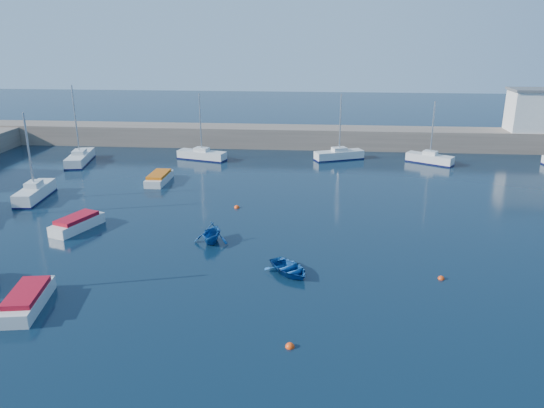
# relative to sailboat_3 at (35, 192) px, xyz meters

# --- Properties ---
(ground) EXTENTS (220.00, 220.00, 0.00)m
(ground) POSITION_rel_sailboat_3_xyz_m (25.00, -21.13, -0.66)
(ground) COLOR black
(ground) RESTS_ON ground
(back_wall) EXTENTS (96.00, 4.50, 2.60)m
(back_wall) POSITION_rel_sailboat_3_xyz_m (25.00, 24.87, 0.64)
(back_wall) COLOR #736558
(back_wall) RESTS_ON ground
(sailboat_3) EXTENTS (2.19, 6.08, 8.02)m
(sailboat_3) POSITION_rel_sailboat_3_xyz_m (0.00, 0.00, 0.00)
(sailboat_3) COLOR silver
(sailboat_3) RESTS_ON ground
(sailboat_4) EXTENTS (3.11, 7.09, 8.99)m
(sailboat_4) POSITION_rel_sailboat_3_xyz_m (-1.78, 13.71, -0.05)
(sailboat_4) COLOR silver
(sailboat_4) RESTS_ON ground
(sailboat_5) EXTENTS (6.16, 3.29, 7.85)m
(sailboat_5) POSITION_rel_sailboat_3_xyz_m (12.08, 16.63, -0.09)
(sailboat_5) COLOR silver
(sailboat_5) RESTS_ON ground
(sailboat_6) EXTENTS (6.08, 3.82, 7.83)m
(sailboat_6) POSITION_rel_sailboat_3_xyz_m (28.52, 18.02, -0.08)
(sailboat_6) COLOR silver
(sailboat_6) RESTS_ON ground
(sailboat_7) EXTENTS (5.35, 4.14, 7.23)m
(sailboat_7) POSITION_rel_sailboat_3_xyz_m (39.02, 17.03, -0.08)
(sailboat_7) COLOR silver
(sailboat_7) RESTS_ON ground
(motorboat_0) EXTENTS (2.48, 5.05, 1.08)m
(motorboat_0) POSITION_rel_sailboat_3_xyz_m (9.76, -19.27, -0.15)
(motorboat_0) COLOR silver
(motorboat_0) RESTS_ON ground
(motorboat_1) EXTENTS (3.05, 4.79, 1.11)m
(motorboat_1) POSITION_rel_sailboat_3_xyz_m (7.25, -7.18, -0.14)
(motorboat_1) COLOR silver
(motorboat_1) RESTS_ON ground
(motorboat_2) EXTENTS (1.73, 4.86, 1.00)m
(motorboat_2) POSITION_rel_sailboat_3_xyz_m (9.81, 6.46, -0.19)
(motorboat_2) COLOR silver
(motorboat_2) RESTS_ON ground
(dinghy_center) EXTENTS (3.97, 4.14, 0.70)m
(dinghy_center) POSITION_rel_sailboat_3_xyz_m (24.28, -13.65, -0.31)
(dinghy_center) COLOR #164E9A
(dinghy_center) RESTS_ON ground
(dinghy_left) EXTENTS (2.78, 3.14, 1.54)m
(dinghy_left) POSITION_rel_sailboat_3_xyz_m (18.29, -8.92, 0.11)
(dinghy_left) COLOR #164E9A
(dinghy_left) RESTS_ON ground
(buoy_0) EXTENTS (0.47, 0.47, 0.47)m
(buoy_0) POSITION_rel_sailboat_3_xyz_m (24.78, -21.94, -0.66)
(buoy_0) COLOR #FF420D
(buoy_0) RESTS_ON ground
(buoy_1) EXTENTS (0.43, 0.43, 0.43)m
(buoy_1) POSITION_rel_sailboat_3_xyz_m (33.90, -13.61, -0.66)
(buoy_1) COLOR red
(buoy_1) RESTS_ON ground
(buoy_3) EXTENTS (0.49, 0.49, 0.49)m
(buoy_3) POSITION_rel_sailboat_3_xyz_m (18.96, -0.91, -0.66)
(buoy_3) COLOR #FF420D
(buoy_3) RESTS_ON ground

